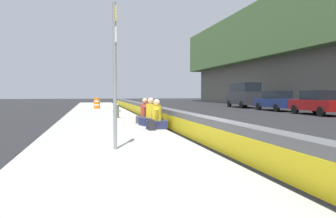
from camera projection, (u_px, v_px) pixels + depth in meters
The scene contains 13 objects.
ground_plane at pixel (209, 148), 9.19m from camera, with size 160.00×160.00×0.00m, color #232326.
sidewalk_strip at pixel (114, 149), 8.58m from camera, with size 80.00×4.40×0.14m, color #A8A59E.
jersey_barrier at pixel (209, 133), 9.17m from camera, with size 76.00×0.45×0.85m.
route_sign_post at pixel (115, 65), 8.00m from camera, with size 0.44×0.09×3.60m.
fire_hydrant at pixel (117, 110), 18.31m from camera, with size 0.26×0.46×0.88m.
seated_person_foreground at pixel (157, 119), 12.81m from camera, with size 0.84×0.94×1.16m.
seated_person_middle at pixel (151, 117), 14.08m from camera, with size 0.90×1.00×1.19m.
seated_person_rear at pixel (145, 115), 15.24m from camera, with size 0.84×0.94×1.16m.
backpack at pixel (152, 125), 12.21m from camera, with size 0.32×0.28×0.40m.
construction_barrel at pixel (97, 103), 28.90m from camera, with size 0.54×0.54×0.95m.
parked_car_third at pixel (319, 103), 22.62m from camera, with size 4.54×2.03×1.71m.
parked_car_fourth at pixel (276, 101), 27.90m from camera, with size 4.51×1.96×1.71m.
parked_car_midline at pixel (244, 95), 34.03m from camera, with size 5.17×2.25×2.56m.
Camera 1 is at (-8.62, 3.21, 1.54)m, focal length 34.95 mm.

